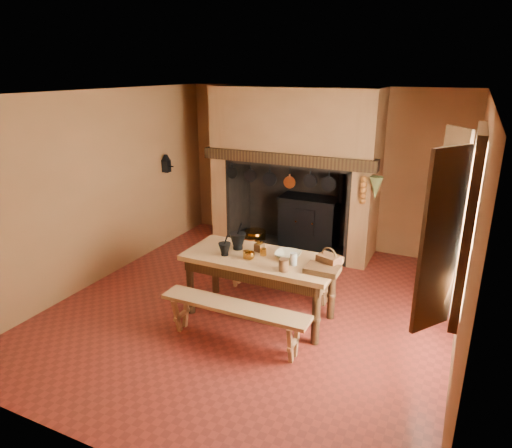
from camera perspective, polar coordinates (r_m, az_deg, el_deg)
The scene contains 28 objects.
floor at distance 6.28m, azimuth -0.42°, elevation -10.42°, with size 5.50×5.50×0.00m, color maroon.
ceiling at distance 5.48m, azimuth -0.49°, elevation 16.03°, with size 5.50×5.50×0.00m, color silver.
back_wall at distance 8.21m, azimuth 7.92°, elevation 6.95°, with size 5.00×0.02×2.80m, color #8F6139.
wall_left at distance 7.13m, azimuth -18.94°, elevation 4.28°, with size 0.02×5.50×2.80m, color #8F6139.
wall_right at distance 5.21m, azimuth 25.19°, elevation -1.69°, with size 0.02×5.50×2.80m, color #8F6139.
wall_front at distance 3.63m, azimuth -19.83°, elevation -9.76°, with size 5.00×0.02×2.80m, color #8F6139.
chimney_breast at distance 7.82m, azimuth 4.94°, elevation 9.53°, with size 2.95×0.96×2.80m.
iron_range at distance 8.19m, azimuth 6.71°, elevation 0.31°, with size 1.12×0.55×1.60m.
hearth_pans at distance 8.47m, azimuth -0.36°, elevation -1.71°, with size 0.51×0.62×0.20m.
hanging_pans at distance 7.47m, azimuth 3.21°, elevation 5.59°, with size 1.92×0.29×0.27m.
onion_string at distance 7.08m, azimuth 13.27°, elevation 4.12°, with size 0.12×0.10×0.46m, color #9F4C1D, non-canonical shape.
herb_bunch at distance 7.04m, azimuth 14.73°, elevation 4.33°, with size 0.20×0.20×0.35m, color #505628.
window at distance 4.74m, azimuth 23.78°, elevation 0.40°, with size 0.39×1.75×1.76m.
wall_coffee_mill at distance 8.21m, azimuth -11.17°, elevation 7.59°, with size 0.23×0.16×0.31m.
work_table at distance 5.79m, azimuth 0.55°, elevation -5.27°, with size 1.92×0.86×0.83m.
bench_front at distance 5.36m, azimuth -2.74°, elevation -11.26°, with size 1.80×0.32×0.51m.
bench_back at distance 6.48m, azimuth 2.94°, elevation -5.96°, with size 1.67×0.29×0.47m.
mortar_large at distance 5.93m, azimuth -2.29°, elevation -2.05°, with size 0.22×0.22×0.37m.
mortar_small at distance 5.76m, azimuth -3.94°, elevation -3.07°, with size 0.16×0.16×0.27m.
coffee_grinder at distance 5.88m, azimuth 0.44°, elevation -2.84°, with size 0.15×0.12×0.16m.
brass_mug_a at distance 5.68m, azimuth -1.21°, elevation -3.81°, with size 0.08×0.08×0.10m, color #B57A29.
brass_mug_b at distance 5.76m, azimuth 0.91°, elevation -3.51°, with size 0.08×0.08×0.09m, color #B57A29.
mixing_bowl at distance 5.69m, azimuth 4.01°, elevation -3.91°, with size 0.32×0.32×0.08m, color beige.
stoneware_crock at distance 5.33m, azimuth 3.48°, elevation -5.13°, with size 0.12×0.12×0.15m, color #51321E.
glass_jar at distance 5.49m, azimuth 4.71°, elevation -4.38°, with size 0.09×0.09×0.15m, color beige.
wicker_basket at distance 5.49m, azimuth 9.07°, elevation -4.50°, with size 0.30×0.26×0.25m.
wooden_tray at distance 5.35m, azimuth 8.31°, elevation -5.64°, with size 0.39×0.28×0.07m, color #382512.
brass_cup at distance 5.64m, azimuth -0.79°, elevation -3.97°, with size 0.12×0.12×0.10m, color #B57A29.
Camera 1 is at (2.37, -4.94, 3.07)m, focal length 32.00 mm.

